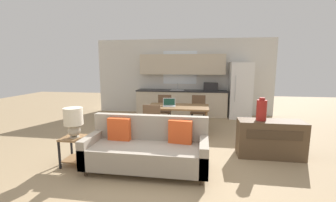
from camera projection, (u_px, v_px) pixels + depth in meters
name	position (u px, v px, depth m)	size (l,w,h in m)	color
ground_plane	(158.00, 169.00, 3.89)	(20.00, 20.00, 0.00)	#9E8460
wall_back	(182.00, 77.00, 8.19)	(6.40, 0.07, 2.70)	silver
kitchen_counter	(182.00, 92.00, 7.98)	(3.18, 0.65, 2.15)	beige
refrigerator	(240.00, 90.00, 7.55)	(0.71, 0.77, 1.87)	white
dining_table	(178.00, 108.00, 5.79)	(1.56, 0.85, 0.73)	brown
couch	(147.00, 149.00, 3.85)	(2.06, 0.80, 0.90)	#3D2D1E
side_table	(75.00, 146.00, 3.99)	(0.40, 0.40, 0.52)	olive
table_lamp	(74.00, 120.00, 3.89)	(0.32, 0.32, 0.53)	#B2A893
credenza	(270.00, 139.00, 4.35)	(1.23, 0.46, 0.72)	brown
vase	(262.00, 110.00, 4.29)	(0.19, 0.19, 0.44)	maroon
dining_chair_far_left	(164.00, 109.00, 6.63)	(0.42, 0.42, 0.90)	brown
dining_chair_near_left	(153.00, 121.00, 5.17)	(0.43, 0.43, 0.90)	brown
dining_chair_far_right	(198.00, 109.00, 6.55)	(0.43, 0.43, 0.90)	brown
laptop	(169.00, 104.00, 5.77)	(0.35, 0.29, 0.20)	#B7BABC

